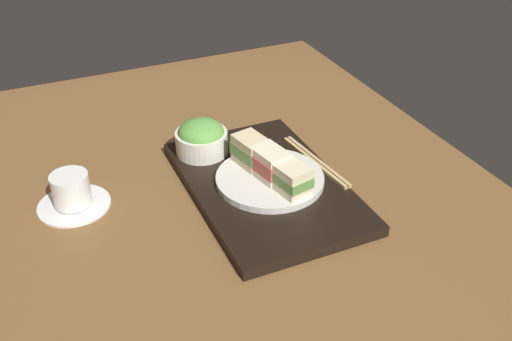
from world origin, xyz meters
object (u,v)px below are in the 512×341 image
object	(u,v)px
salad_bowl	(201,138)
chopsticks_pair	(316,161)
sandwich_far	(251,151)
sandwich_middle	(270,163)
sandwich_plate	(270,179)
coffee_cup	(72,193)
sandwich_near	(290,178)

from	to	relation	value
salad_bowl	chopsticks_pair	size ratio (longest dim) A/B	0.51
salad_bowl	sandwich_far	bearing A→B (deg)	-145.93
sandwich_middle	chopsticks_pair	world-z (taller)	sandwich_middle
sandwich_far	salad_bowl	xyz separation A→B (cm)	(9.78, 6.61, -0.73)
sandwich_far	chopsticks_pair	bearing A→B (deg)	-104.68
sandwich_plate	salad_bowl	xyz separation A→B (cm)	(15.31, 8.00, 2.71)
salad_bowl	coffee_cup	size ratio (longest dim) A/B	0.79
sandwich_near	coffee_cup	size ratio (longest dim) A/B	0.63
sandwich_plate	coffee_cup	bearing A→B (deg)	73.28
sandwich_far	salad_bowl	distance (cm)	11.83
chopsticks_pair	sandwich_near	bearing A→B (deg)	128.80
sandwich_middle	sandwich_far	bearing A→B (deg)	14.02
sandwich_plate	sandwich_near	xyz separation A→B (cm)	(-5.54, -1.38, 3.23)
sandwich_near	salad_bowl	distance (cm)	22.87
sandwich_plate	coffee_cup	world-z (taller)	coffee_cup
sandwich_far	sandwich_middle	bearing A→B (deg)	-165.98
salad_bowl	chopsticks_pair	bearing A→B (deg)	-124.35
coffee_cup	sandwich_plate	bearing A→B (deg)	-106.72
sandwich_middle	salad_bowl	bearing A→B (deg)	27.57
chopsticks_pair	sandwich_far	bearing A→B (deg)	75.32
sandwich_plate	chopsticks_pair	size ratio (longest dim) A/B	0.98
sandwich_middle	coffee_cup	distance (cm)	36.43
sandwich_near	salad_bowl	xyz separation A→B (cm)	(20.85, 9.38, -0.52)
sandwich_near	sandwich_far	xyz separation A→B (cm)	(11.07, 2.77, 0.21)
salad_bowl	sandwich_near	bearing A→B (deg)	-155.78
sandwich_plate	salad_bowl	bearing A→B (deg)	27.57
sandwich_plate	salad_bowl	distance (cm)	17.49
sandwich_middle	coffee_cup	xyz separation A→B (cm)	(10.43, 34.74, -3.39)
sandwich_plate	coffee_cup	xyz separation A→B (cm)	(10.43, 34.74, 0.06)
sandwich_middle	sandwich_far	distance (cm)	5.71
sandwich_near	sandwich_far	distance (cm)	11.42
sandwich_near	coffee_cup	distance (cm)	39.62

